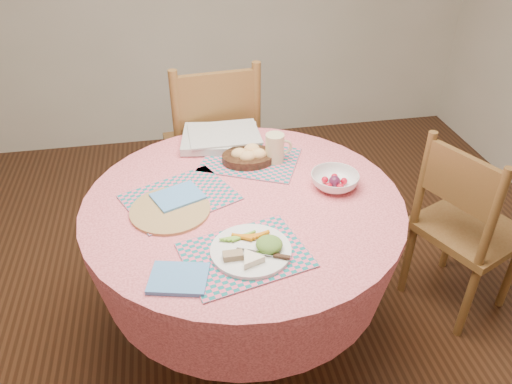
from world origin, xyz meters
The scene contains 15 objects.
ground centered at (0.00, 0.00, 0.00)m, with size 4.00×4.00×0.00m, color #331C0F.
dining_table centered at (0.00, 0.00, 0.56)m, with size 1.24×1.24×0.75m.
chair_right centered at (1.00, 0.00, 0.47)m, with size 0.54×0.55×0.91m.
chair_back centered at (-0.03, 0.82, 0.55)m, with size 0.53×0.51×1.05m.
placemat_front centered at (-0.05, -0.32, 0.75)m, with size 0.40×0.30×0.01m, color #146F72.
placemat_left centered at (-0.24, 0.06, 0.75)m, with size 0.40×0.30×0.01m, color #146F72.
placemat_back centered at (0.08, 0.29, 0.75)m, with size 0.40×0.30×0.01m, color #146F72.
wicker_trivet centered at (-0.28, -0.02, 0.76)m, with size 0.30×0.30×0.01m, color olive.
napkin_near centered at (-0.27, -0.40, 0.76)m, with size 0.18×0.14×0.01m, color #5089CE.
napkin_far centered at (-0.25, 0.05, 0.76)m, with size 0.18×0.14×0.01m, color #5089CE.
dinner_plate centered at (-0.02, -0.32, 0.77)m, with size 0.27×0.27×0.05m.
bread_bowl centered at (0.07, 0.27, 0.78)m, with size 0.23×0.23×0.08m.
latte_mug centered at (0.18, 0.26, 0.82)m, with size 0.12×0.08×0.13m.
fruit_bowl centered at (0.37, 0.02, 0.78)m, with size 0.20×0.20×0.06m.
newspaper_stack centered at (-0.03, 0.47, 0.78)m, with size 0.38×0.32×0.04m.
Camera 1 is at (-0.24, -1.56, 1.85)m, focal length 35.00 mm.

